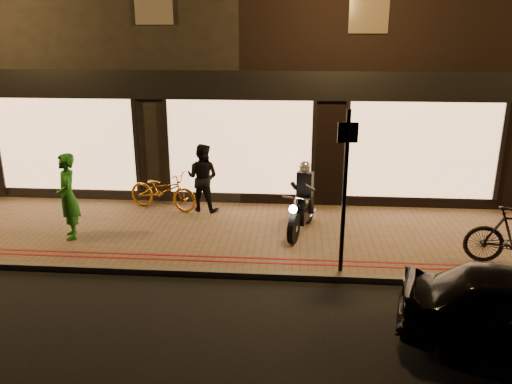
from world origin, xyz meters
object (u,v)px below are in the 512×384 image
motorcycle (302,205)px  person_green (68,197)px  sign_post (345,184)px  bicycle_gold (163,190)px

motorcycle → person_green: (-4.97, -0.75, 0.31)m
sign_post → person_green: bearing=168.5°
motorcycle → bicycle_gold: size_ratio=1.02×
bicycle_gold → motorcycle: bearing=-92.1°
sign_post → motorcycle: bearing=110.3°
motorcycle → person_green: bearing=-156.4°
motorcycle → sign_post: size_ratio=0.64×
motorcycle → person_green: 5.04m
bicycle_gold → person_green: person_green is taller
sign_post → person_green: size_ratio=1.62×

